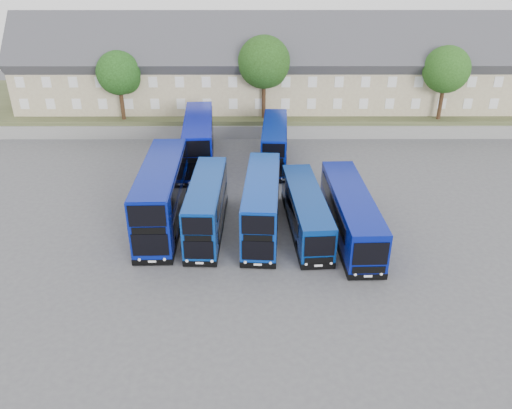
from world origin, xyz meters
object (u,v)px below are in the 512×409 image
object	(u,v)px
coach_east_a	(306,212)
tree_mid	(265,64)
tree_west	(120,74)
tree_east	(447,71)
dd_front_left	(162,196)
dd_front_mid	(207,208)
tree_far	(477,56)

from	to	relation	value
coach_east_a	tree_mid	world-z (taller)	tree_mid
coach_east_a	tree_west	bearing A→B (deg)	126.64
tree_east	dd_front_left	bearing A→B (deg)	-143.62
dd_front_left	tree_east	size ratio (longest dim) A/B	1.50
dd_front_left	tree_mid	xyz separation A→B (m)	(8.32, 21.36, 5.68)
dd_front_left	dd_front_mid	bearing A→B (deg)	-20.06
dd_front_mid	tree_east	xyz separation A→B (m)	(24.80, 22.05, 5.40)
dd_front_left	dd_front_mid	xyz separation A→B (m)	(3.52, -1.19, -0.40)
dd_front_left	coach_east_a	bearing A→B (deg)	-6.46
coach_east_a	dd_front_left	bearing A→B (deg)	170.91
coach_east_a	tree_far	bearing A→B (deg)	47.16
dd_front_left	tree_far	xyz separation A→B (m)	(34.32, 27.86, 5.34)
tree_far	dd_front_mid	bearing A→B (deg)	-136.67
dd_front_left	tree_east	world-z (taller)	tree_east
tree_west	tree_east	xyz separation A→B (m)	(36.00, 0.00, 0.34)
dd_front_left	dd_front_mid	size ratio (longest dim) A/B	1.20
tree_far	coach_east_a	bearing A→B (deg)	-128.89
dd_front_mid	tree_far	distance (m)	42.73
dd_front_left	tree_mid	world-z (taller)	tree_mid
coach_east_a	tree_far	size ratio (longest dim) A/B	1.32
dd_front_left	tree_west	size ratio (longest dim) A/B	1.60
dd_front_left	tree_west	xyz separation A→B (m)	(-7.68, 20.86, 4.66)
dd_front_left	tree_west	bearing A→B (deg)	108.89
tree_mid	tree_east	size ratio (longest dim) A/B	1.12
coach_east_a	tree_east	world-z (taller)	tree_east
tree_west	tree_mid	bearing A→B (deg)	1.79
tree_west	coach_east_a	bearing A→B (deg)	-49.41
tree_mid	tree_east	xyz separation A→B (m)	(20.00, -0.50, -0.68)
tree_mid	tree_east	bearing A→B (deg)	-1.43
tree_mid	tree_far	size ratio (longest dim) A/B	1.06
tree_west	tree_mid	xyz separation A→B (m)	(16.00, 0.50, 1.02)
tree_west	tree_mid	distance (m)	16.04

